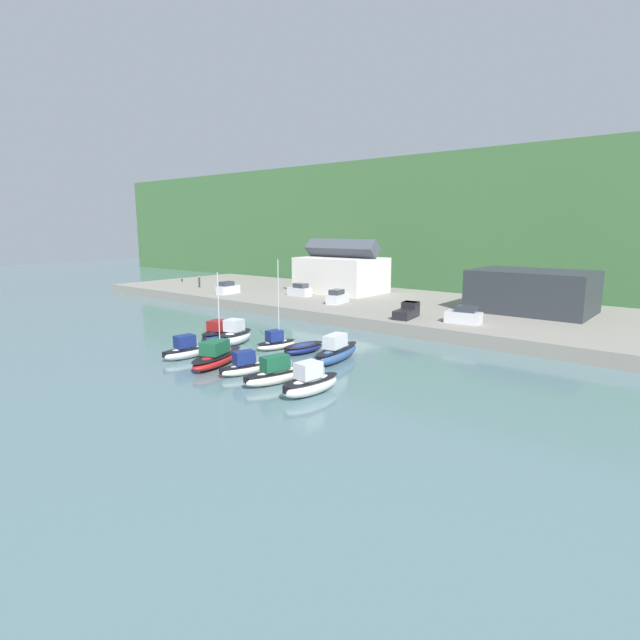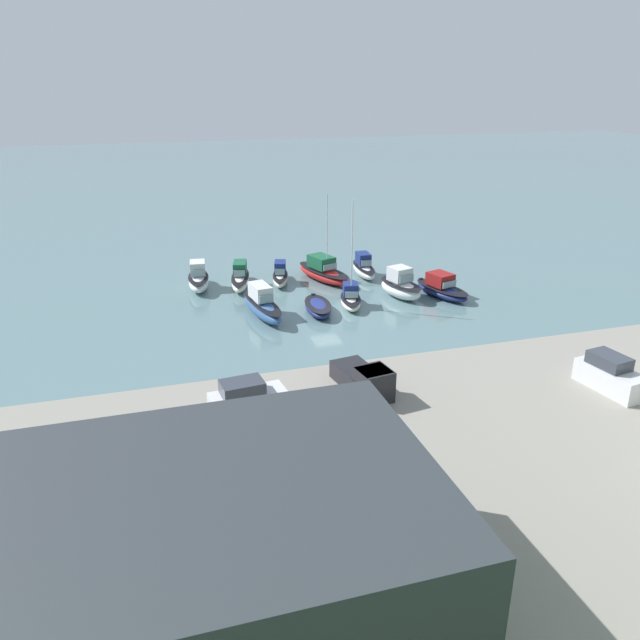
# 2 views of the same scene
# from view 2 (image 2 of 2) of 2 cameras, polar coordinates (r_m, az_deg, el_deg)

# --- Properties ---
(ground_plane) EXTENTS (320.00, 320.00, 0.00)m
(ground_plane) POSITION_cam_2_polar(r_m,az_deg,el_deg) (54.06, 0.58, 0.58)
(ground_plane) COLOR slate
(quay_promenade) EXTENTS (125.04, 31.17, 1.57)m
(quay_promenade) POSITION_cam_2_polar(r_m,az_deg,el_deg) (30.83, 17.27, -16.37)
(quay_promenade) COLOR gray
(quay_promenade) RESTS_ON ground_plane
(yacht_club_building) EXTENTS (15.13, 10.95, 5.64)m
(yacht_club_building) POSITION_cam_2_polar(r_m,az_deg,el_deg) (22.22, -9.95, -20.71)
(yacht_club_building) COLOR #2D3338
(yacht_club_building) RESTS_ON quay_promenade
(moored_boat_0) EXTENTS (4.15, 6.80, 2.18)m
(moored_boat_0) POSITION_cam_2_polar(r_m,az_deg,el_deg) (59.29, 11.05, 2.87)
(moored_boat_0) COLOR navy
(moored_boat_0) RESTS_ON ground_plane
(moored_boat_1) EXTENTS (3.63, 5.60, 2.85)m
(moored_boat_1) POSITION_cam_2_polar(r_m,az_deg,el_deg) (58.33, 7.37, 3.08)
(moored_boat_1) COLOR white
(moored_boat_1) RESTS_ON ground_plane
(moored_boat_2) EXTENTS (2.83, 4.96, 9.61)m
(moored_boat_2) POSITION_cam_2_polar(r_m,az_deg,el_deg) (55.60, 2.81, 2.00)
(moored_boat_2) COLOR white
(moored_boat_2) RESTS_ON ground_plane
(moored_boat_3) EXTENTS (2.72, 5.29, 0.99)m
(moored_boat_3) POSITION_cam_2_polar(r_m,az_deg,el_deg) (54.06, -0.19, 1.19)
(moored_boat_3) COLOR navy
(moored_boat_3) RESTS_ON ground_plane
(moored_boat_4) EXTENTS (3.00, 7.76, 2.76)m
(moored_boat_4) POSITION_cam_2_polar(r_m,az_deg,el_deg) (53.36, -5.32, 1.37)
(moored_boat_4) COLOR #33568E
(moored_boat_4) RESTS_ON ground_plane
(moored_boat_5) EXTENTS (2.03, 5.62, 2.38)m
(moored_boat_5) POSITION_cam_2_polar(r_m,az_deg,el_deg) (64.39, 4.01, 4.77)
(moored_boat_5) COLOR silver
(moored_boat_5) RESTS_ON ground_plane
(moored_boat_6) EXTENTS (4.85, 8.07, 8.78)m
(moored_boat_6) POSITION_cam_2_polar(r_m,az_deg,el_deg) (62.86, 0.29, 4.45)
(moored_boat_6) COLOR red
(moored_boat_6) RESTS_ON ground_plane
(moored_boat_7) EXTENTS (2.78, 5.42, 2.17)m
(moored_boat_7) POSITION_cam_2_polar(r_m,az_deg,el_deg) (62.08, -3.65, 4.07)
(moored_boat_7) COLOR white
(moored_boat_7) RESTS_ON ground_plane
(moored_boat_8) EXTENTS (3.16, 6.82, 2.42)m
(moored_boat_8) POSITION_cam_2_polar(r_m,az_deg,el_deg) (61.42, -7.30, 3.84)
(moored_boat_8) COLOR white
(moored_boat_8) RESTS_ON ground_plane
(moored_boat_9) EXTENTS (2.53, 5.80, 2.67)m
(moored_boat_9) POSITION_cam_2_polar(r_m,az_deg,el_deg) (61.36, -11.06, 3.70)
(moored_boat_9) COLOR silver
(moored_boat_9) RESTS_ON ground_plane
(parked_car_0) EXTENTS (4.37, 2.23, 2.16)m
(parked_car_0) POSITION_cam_2_polar(r_m,az_deg,el_deg) (34.91, -6.67, -7.35)
(parked_car_0) COLOR silver
(parked_car_0) RESTS_ON quay_promenade
(parked_car_2) EXTENTS (2.39, 4.42, 2.16)m
(parked_car_2) POSITION_cam_2_polar(r_m,az_deg,el_deg) (41.32, 25.01, -4.60)
(parked_car_2) COLOR silver
(parked_car_2) RESTS_ON quay_promenade
(pickup_truck_0) EXTENTS (2.62, 4.96, 1.90)m
(pickup_truck_0) POSITION_cam_2_polar(r_m,az_deg,el_deg) (37.26, 4.15, -5.46)
(pickup_truck_0) COLOR black
(pickup_truck_0) RESTS_ON quay_promenade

